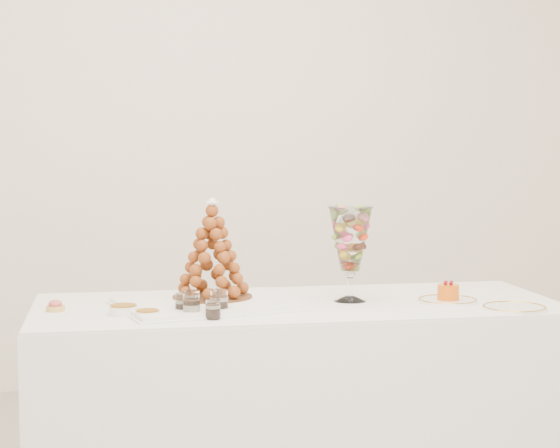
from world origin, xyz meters
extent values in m
cube|color=white|center=(0.00, 2.00, 1.40)|extent=(4.50, 0.04, 2.80)
cube|color=white|center=(0.14, 0.36, 0.34)|extent=(1.83, 0.78, 0.68)
cube|color=white|center=(0.14, 0.36, 0.68)|extent=(1.82, 0.78, 0.01)
cube|color=white|center=(-0.18, 0.35, 0.70)|extent=(0.64, 0.53, 0.02)
cylinder|color=white|center=(0.32, 0.36, 0.69)|extent=(0.12, 0.12, 0.02)
cylinder|color=white|center=(0.32, 0.36, 0.74)|extent=(0.02, 0.02, 0.08)
sphere|color=white|center=(0.32, 0.36, 0.78)|extent=(0.04, 0.04, 0.04)
cylinder|color=white|center=(0.65, 0.26, 0.69)|extent=(0.21, 0.21, 0.01)
cylinder|color=white|center=(0.81, 0.08, 0.69)|extent=(0.21, 0.21, 0.01)
cylinder|color=tan|center=(-0.68, 0.37, 0.69)|extent=(0.06, 0.06, 0.02)
ellipsoid|color=#BF4E51|center=(-0.68, 0.37, 0.71)|extent=(0.04, 0.04, 0.03)
cylinder|color=white|center=(-0.27, 0.22, 0.72)|extent=(0.06, 0.06, 0.07)
cylinder|color=white|center=(-0.24, 0.24, 0.72)|extent=(0.07, 0.07, 0.07)
cylinder|color=white|center=(-0.16, 0.21, 0.72)|extent=(0.06, 0.06, 0.08)
cylinder|color=white|center=(-0.25, 0.17, 0.72)|extent=(0.06, 0.06, 0.07)
cylinder|color=white|center=(-0.19, 0.12, 0.72)|extent=(0.06, 0.06, 0.06)
cylinder|color=white|center=(-0.46, 0.26, 0.70)|extent=(0.09, 0.09, 0.03)
cylinder|color=white|center=(-0.39, 0.17, 0.70)|extent=(0.08, 0.08, 0.02)
cylinder|color=brown|center=(-0.15, 0.42, 0.71)|extent=(0.27, 0.27, 0.01)
cone|color=brown|center=(-0.15, 0.42, 0.87)|extent=(0.26, 0.26, 0.33)
sphere|color=white|center=(-0.15, 0.42, 1.03)|extent=(0.03, 0.03, 0.03)
cylinder|color=#E35D0A|center=(0.65, 0.26, 0.72)|extent=(0.08, 0.08, 0.05)
sphere|color=maroon|center=(0.66, 0.26, 0.75)|extent=(0.01, 0.01, 0.01)
sphere|color=maroon|center=(0.64, 0.27, 0.75)|extent=(0.01, 0.01, 0.01)
sphere|color=maroon|center=(0.63, 0.25, 0.75)|extent=(0.01, 0.01, 0.01)
sphere|color=maroon|center=(0.65, 0.24, 0.75)|extent=(0.01, 0.01, 0.01)
camera|label=1|loc=(-0.59, -2.74, 1.24)|focal=60.00mm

